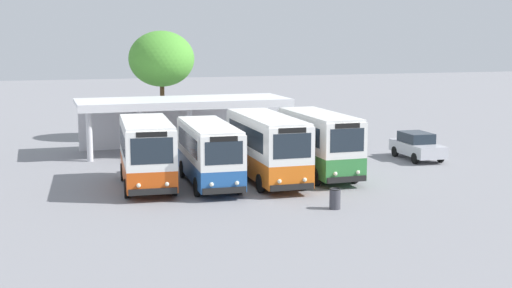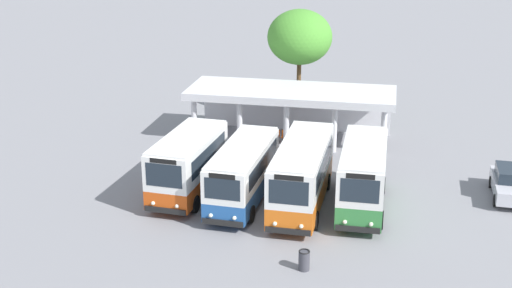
% 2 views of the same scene
% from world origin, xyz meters
% --- Properties ---
extents(ground_plane, '(180.00, 180.00, 0.00)m').
position_xyz_m(ground_plane, '(0.00, 0.00, 0.00)').
color(ground_plane, gray).
extents(city_bus_nearest_orange, '(2.77, 6.65, 3.33)m').
position_xyz_m(city_bus_nearest_orange, '(-3.45, 2.42, 1.83)').
color(city_bus_nearest_orange, black).
rests_on(city_bus_nearest_orange, ground).
extents(city_bus_second_in_row, '(2.52, 7.42, 3.10)m').
position_xyz_m(city_bus_second_in_row, '(-0.41, 2.07, 1.72)').
color(city_bus_second_in_row, black).
rests_on(city_bus_second_in_row, ground).
extents(city_bus_middle_cream, '(2.47, 8.03, 3.38)m').
position_xyz_m(city_bus_middle_cream, '(2.63, 2.15, 1.86)').
color(city_bus_middle_cream, black).
rests_on(city_bus_middle_cream, ground).
extents(city_bus_fourth_amber, '(2.29, 7.08, 3.37)m').
position_xyz_m(city_bus_fourth_amber, '(5.67, 2.52, 1.86)').
color(city_bus_fourth_amber, black).
rests_on(city_bus_fourth_amber, ground).
extents(parked_car_flank, '(1.94, 4.13, 1.62)m').
position_xyz_m(parked_car_flank, '(13.29, 5.43, 0.83)').
color(parked_car_flank, black).
rests_on(parked_car_flank, ground).
extents(terminal_canopy, '(13.38, 4.88, 3.40)m').
position_xyz_m(terminal_canopy, '(0.48, 13.15, 2.56)').
color(terminal_canopy, silver).
rests_on(terminal_canopy, ground).
extents(waiting_chair_end_by_column, '(0.45, 0.45, 0.86)m').
position_xyz_m(waiting_chair_end_by_column, '(-0.88, 11.70, 0.52)').
color(waiting_chair_end_by_column, slate).
rests_on(waiting_chair_end_by_column, ground).
extents(waiting_chair_second_from_end, '(0.45, 0.45, 0.86)m').
position_xyz_m(waiting_chair_second_from_end, '(-0.32, 11.71, 0.52)').
color(waiting_chair_second_from_end, slate).
rests_on(waiting_chair_second_from_end, ground).
extents(waiting_chair_middle_seat, '(0.45, 0.45, 0.86)m').
position_xyz_m(waiting_chair_middle_seat, '(0.24, 11.71, 0.52)').
color(waiting_chair_middle_seat, slate).
rests_on(waiting_chair_middle_seat, ground).
extents(waiting_chair_fourth_seat, '(0.45, 0.45, 0.86)m').
position_xyz_m(waiting_chair_fourth_seat, '(0.80, 11.70, 0.52)').
color(waiting_chair_fourth_seat, slate).
rests_on(waiting_chair_fourth_seat, ground).
extents(roadside_tree_behind_canopy, '(4.66, 4.66, 7.73)m').
position_xyz_m(roadside_tree_behind_canopy, '(0.17, 18.42, 5.74)').
color(roadside_tree_behind_canopy, brown).
rests_on(roadside_tree_behind_canopy, ground).
extents(litter_bin_apron, '(0.49, 0.49, 0.90)m').
position_xyz_m(litter_bin_apron, '(3.62, -4.21, 0.46)').
color(litter_bin_apron, '#3F3F47').
rests_on(litter_bin_apron, ground).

